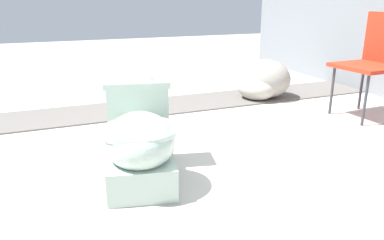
{
  "coord_description": "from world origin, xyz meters",
  "views": [
    {
      "loc": [
        1.98,
        -0.46,
        0.95
      ],
      "look_at": [
        0.14,
        0.26,
        0.3
      ],
      "focal_mm": 35.0,
      "sensor_mm": 36.0,
      "label": 1
    }
  ],
  "objects_px": {
    "toilet": "(140,141)",
    "folding_chair_left": "(378,54)",
    "boulder_near": "(256,88)",
    "boulder_far": "(265,79)"
  },
  "relations": [
    {
      "from": "toilet",
      "to": "folding_chair_left",
      "type": "xyz_separation_m",
      "value": [
        -0.42,
        2.07,
        0.29
      ]
    },
    {
      "from": "toilet",
      "to": "boulder_far",
      "type": "bearing_deg",
      "value": 141.09
    },
    {
      "from": "boulder_near",
      "to": "boulder_far",
      "type": "relative_size",
      "value": 0.77
    },
    {
      "from": "boulder_near",
      "to": "boulder_far",
      "type": "height_order",
      "value": "boulder_far"
    },
    {
      "from": "boulder_near",
      "to": "boulder_far",
      "type": "xyz_separation_m",
      "value": [
        -0.05,
        0.12,
        0.07
      ]
    },
    {
      "from": "toilet",
      "to": "folding_chair_left",
      "type": "bearing_deg",
      "value": 114.06
    },
    {
      "from": "folding_chair_left",
      "to": "boulder_far",
      "type": "xyz_separation_m",
      "value": [
        -0.82,
        -0.51,
        -0.32
      ]
    },
    {
      "from": "boulder_near",
      "to": "folding_chair_left",
      "type": "bearing_deg",
      "value": 38.95
    },
    {
      "from": "toilet",
      "to": "boulder_near",
      "type": "distance_m",
      "value": 1.88
    },
    {
      "from": "boulder_near",
      "to": "boulder_far",
      "type": "distance_m",
      "value": 0.15
    }
  ]
}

